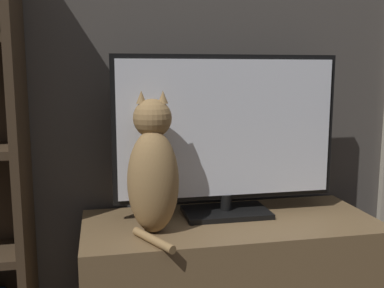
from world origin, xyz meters
TOP-DOWN VIEW (x-y plane):
  - wall_back at (0.00, 1.22)m, footprint 4.80×0.05m
  - tv_stand at (0.00, 0.94)m, footprint 1.12×0.49m
  - tv at (0.00, 1.01)m, footprint 0.88×0.20m
  - cat at (-0.30, 0.88)m, footprint 0.20×0.33m

SIDE VIEW (x-z plane):
  - tv_stand at x=0.00m, z-range 0.00..0.51m
  - cat at x=-0.30m, z-range 0.48..0.98m
  - tv at x=0.00m, z-range 0.52..1.15m
  - wall_back at x=0.00m, z-range 0.00..2.60m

